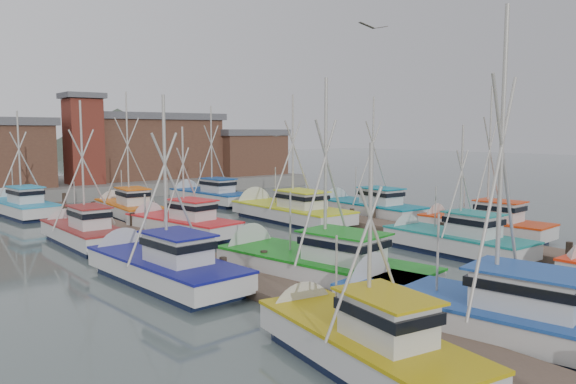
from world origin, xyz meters
TOP-DOWN VIEW (x-y plane):
  - ground at (0.00, 0.00)m, footprint 260.00×260.00m
  - dock_left at (-7.00, 4.04)m, footprint 2.30×46.00m
  - dock_right at (7.00, 4.04)m, footprint 2.30×46.00m
  - quay at (0.00, 37.00)m, footprint 44.00×16.00m
  - shed_center at (6.00, 37.00)m, footprint 14.84×9.54m
  - shed_right at (17.00, 34.00)m, footprint 8.48×6.36m
  - lookout_tower at (-2.00, 33.00)m, footprint 3.60×3.60m
  - boat_0 at (-4.71, -11.08)m, footprint 4.98×10.41m
  - boat_2 at (-9.24, -10.65)m, footprint 3.32×7.98m
  - boat_4 at (-4.66, -3.41)m, footprint 4.76×10.42m
  - boat_5 at (4.24, -3.79)m, footprint 2.92×8.21m
  - boat_6 at (-9.75, 0.23)m, footprint 3.53×9.25m
  - boat_7 at (9.41, -1.97)m, footprint 3.71×8.26m
  - boat_8 at (-4.29, 9.35)m, footprint 4.10×8.77m
  - boat_9 at (4.10, 9.62)m, footprint 3.96×10.48m
  - boat_10 at (-9.74, 10.04)m, footprint 3.42×8.04m
  - boat_11 at (9.70, 7.45)m, footprint 3.83×9.25m
  - boat_12 at (-4.04, 17.82)m, footprint 3.78×8.53m
  - boat_13 at (4.56, 21.25)m, footprint 3.67×9.38m
  - boat_14 at (-9.95, 23.66)m, footprint 3.74×9.15m
  - gull_near at (-2.33, -4.58)m, footprint 1.55×0.62m
  - gull_far at (0.19, 5.42)m, footprint 1.48×0.65m

SIDE VIEW (x-z plane):
  - ground at x=0.00m, z-range 0.00..0.00m
  - dock_left at x=-7.00m, z-range -0.54..0.96m
  - dock_right at x=7.00m, z-range -0.54..0.96m
  - quay at x=0.00m, z-range 0.00..1.20m
  - boat_2 at x=-9.24m, z-range -2.57..3.92m
  - boat_8 at x=-4.29m, z-range -2.89..4.24m
  - boat_5 at x=4.24m, z-range -2.90..4.25m
  - boat_6 at x=-9.75m, z-range -3.51..4.87m
  - boat_14 at x=-9.95m, z-range -3.52..4.88m
  - boat_4 at x=-4.66m, z-range -3.93..5.29m
  - boat_13 at x=4.56m, z-range -3.87..5.24m
  - boat_10 at x=-9.74m, z-range -3.53..4.89m
  - boat_9 at x=4.10m, z-range -4.13..5.49m
  - boat_11 at x=9.70m, z-range -4.02..5.39m
  - boat_12 at x=-4.04m, z-range -4.12..5.48m
  - boat_7 at x=9.41m, z-range -4.01..5.38m
  - boat_0 at x=-4.71m, z-range -4.66..6.03m
  - shed_right at x=17.00m, z-range 1.24..6.44m
  - shed_center at x=6.00m, z-range 1.24..8.14m
  - lookout_tower at x=-2.00m, z-range 1.30..9.80m
  - gull_far at x=0.19m, z-range 5.82..6.06m
  - gull_near at x=-2.33m, z-range 10.29..10.53m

